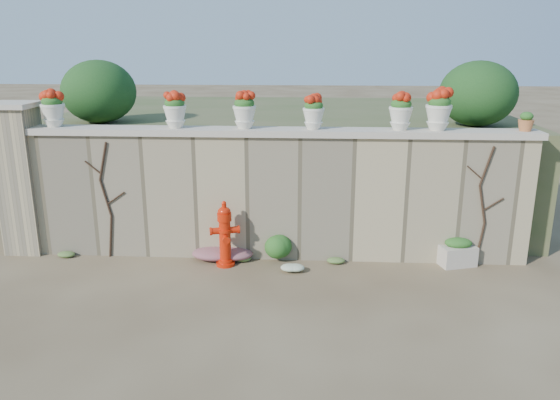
# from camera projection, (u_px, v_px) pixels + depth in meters

# --- Properties ---
(ground) EXTENTS (80.00, 80.00, 0.00)m
(ground) POSITION_uv_depth(u_px,v_px,m) (265.00, 305.00, 7.30)
(ground) COLOR brown
(ground) RESTS_ON ground
(stone_wall) EXTENTS (8.00, 0.40, 2.00)m
(stone_wall) POSITION_uv_depth(u_px,v_px,m) (274.00, 197.00, 8.75)
(stone_wall) COLOR tan
(stone_wall) RESTS_ON ground
(wall_cap) EXTENTS (8.10, 0.52, 0.10)m
(wall_cap) POSITION_uv_depth(u_px,v_px,m) (274.00, 132.00, 8.46)
(wall_cap) COLOR beige
(wall_cap) RESTS_ON stone_wall
(gate_pillar) EXTENTS (0.72, 0.72, 2.48)m
(gate_pillar) POSITION_uv_depth(u_px,v_px,m) (22.00, 178.00, 8.92)
(gate_pillar) COLOR tan
(gate_pillar) RESTS_ON ground
(raised_fill) EXTENTS (9.00, 6.00, 2.00)m
(raised_fill) POSITION_uv_depth(u_px,v_px,m) (285.00, 157.00, 11.82)
(raised_fill) COLOR #384C23
(raised_fill) RESTS_ON ground
(back_shrub_left) EXTENTS (1.30, 1.30, 1.10)m
(back_shrub_left) POSITION_uv_depth(u_px,v_px,m) (99.00, 92.00, 9.66)
(back_shrub_left) COLOR #143814
(back_shrub_left) RESTS_ON raised_fill
(back_shrub_right) EXTENTS (1.30, 1.30, 1.10)m
(back_shrub_right) POSITION_uv_depth(u_px,v_px,m) (478.00, 94.00, 9.28)
(back_shrub_right) COLOR #143814
(back_shrub_right) RESTS_ON raised_fill
(vine_left) EXTENTS (0.60, 0.04, 1.91)m
(vine_left) POSITION_uv_depth(u_px,v_px,m) (106.00, 199.00, 8.70)
(vine_left) COLOR black
(vine_left) RESTS_ON ground
(vine_right) EXTENTS (0.60, 0.04, 1.91)m
(vine_right) POSITION_uv_depth(u_px,v_px,m) (483.00, 205.00, 8.36)
(vine_right) COLOR black
(vine_right) RESTS_ON ground
(fire_hydrant) EXTENTS (0.45, 0.32, 1.04)m
(fire_hydrant) POSITION_uv_depth(u_px,v_px,m) (225.00, 234.00, 8.47)
(fire_hydrant) COLOR red
(fire_hydrant) RESTS_ON ground
(planter_box) EXTENTS (0.61, 0.46, 0.45)m
(planter_box) POSITION_uv_depth(u_px,v_px,m) (457.00, 253.00, 8.56)
(planter_box) COLOR beige
(planter_box) RESTS_ON ground
(green_shrub) EXTENTS (0.59, 0.53, 0.56)m
(green_shrub) POSITION_uv_depth(u_px,v_px,m) (279.00, 245.00, 8.71)
(green_shrub) COLOR #1E5119
(green_shrub) RESTS_ON ground
(magenta_clump) EXTENTS (0.92, 0.61, 0.25)m
(magenta_clump) POSITION_uv_depth(u_px,v_px,m) (222.00, 253.00, 8.80)
(magenta_clump) COLOR #B1236E
(magenta_clump) RESTS_ON ground
(white_flowers) EXTENTS (0.45, 0.36, 0.16)m
(white_flowers) POSITION_uv_depth(u_px,v_px,m) (295.00, 266.00, 8.37)
(white_flowers) COLOR white
(white_flowers) RESTS_ON ground
(urn_pot_0) EXTENTS (0.37, 0.37, 0.58)m
(urn_pot_0) POSITION_uv_depth(u_px,v_px,m) (53.00, 109.00, 8.57)
(urn_pot_0) COLOR silver
(urn_pot_0) RESTS_ON wall_cap
(urn_pot_1) EXTENTS (0.36, 0.36, 0.56)m
(urn_pot_1) POSITION_uv_depth(u_px,v_px,m) (175.00, 110.00, 8.46)
(urn_pot_1) COLOR silver
(urn_pot_1) RESTS_ON wall_cap
(urn_pot_2) EXTENTS (0.36, 0.36, 0.56)m
(urn_pot_2) POSITION_uv_depth(u_px,v_px,m) (244.00, 110.00, 8.40)
(urn_pot_2) COLOR silver
(urn_pot_2) RESTS_ON wall_cap
(urn_pot_3) EXTENTS (0.33, 0.33, 0.52)m
(urn_pot_3) POSITION_uv_depth(u_px,v_px,m) (314.00, 112.00, 8.34)
(urn_pot_3) COLOR silver
(urn_pot_3) RESTS_ON wall_cap
(urn_pot_4) EXTENTS (0.36, 0.36, 0.56)m
(urn_pot_4) POSITION_uv_depth(u_px,v_px,m) (401.00, 112.00, 8.26)
(urn_pot_4) COLOR silver
(urn_pot_4) RESTS_ON wall_cap
(urn_pot_5) EXTENTS (0.39, 0.39, 0.62)m
(urn_pot_5) POSITION_uv_depth(u_px,v_px,m) (439.00, 110.00, 8.22)
(urn_pot_5) COLOR silver
(urn_pot_5) RESTS_ON wall_cap
(terracotta_pot) EXTENTS (0.23, 0.23, 0.28)m
(terracotta_pot) POSITION_uv_depth(u_px,v_px,m) (526.00, 122.00, 8.19)
(terracotta_pot) COLOR #AF6435
(terracotta_pot) RESTS_ON wall_cap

